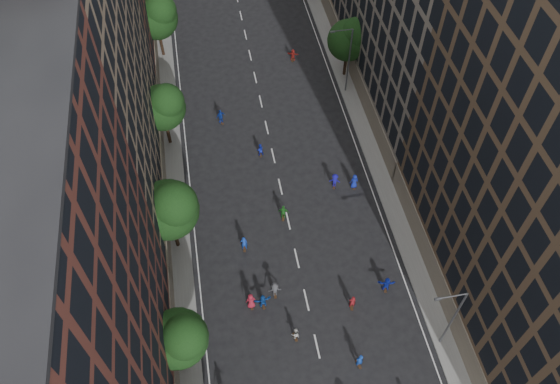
{
  "coord_description": "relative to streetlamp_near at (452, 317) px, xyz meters",
  "views": [
    {
      "loc": [
        -6.44,
        -4.16,
        45.51
      ],
      "look_at": [
        -0.44,
        29.26,
        2.0
      ],
      "focal_mm": 35.0,
      "sensor_mm": 36.0,
      "label": 1
    }
  ],
  "objects": [
    {
      "name": "skater_9",
      "position": [
        -13.12,
        7.05,
        -4.24
      ],
      "size": [
        1.21,
        0.7,
        1.86
      ],
      "primitive_type": "imported",
      "rotation": [
        0.0,
        0.0,
        3.13
      ],
      "color": "#3E3F43",
      "rests_on": "ground"
    },
    {
      "name": "skater_7",
      "position": [
        -6.48,
        4.64,
        -4.29
      ],
      "size": [
        0.68,
        0.48,
        1.75
      ],
      "primitive_type": "imported",
      "rotation": [
        0.0,
        0.0,
        3.05
      ],
      "color": "maroon",
      "rests_on": "ground"
    },
    {
      "name": "ground",
      "position": [
        -10.37,
        28.0,
        -5.17
      ],
      "size": [
        240.0,
        240.0,
        0.0
      ],
      "primitive_type": "plane",
      "color": "black",
      "rests_on": "ground"
    },
    {
      "name": "tree_left_4",
      "position": [
        -21.37,
        43.84,
        0.93
      ],
      "size": [
        5.4,
        5.4,
        9.08
      ],
      "color": "black",
      "rests_on": "ground"
    },
    {
      "name": "skater_11",
      "position": [
        -14.36,
        6.15,
        -4.32
      ],
      "size": [
        1.62,
        0.7,
        1.69
      ],
      "primitive_type": "imported",
      "rotation": [
        0.0,
        0.0,
        3.28
      ],
      "color": "#1448AA",
      "rests_on": "ground"
    },
    {
      "name": "sidewalk_left",
      "position": [
        -22.37,
        35.5,
        -5.09
      ],
      "size": [
        4.0,
        105.0,
        0.15
      ],
      "primitive_type": "cube",
      "color": "slate",
      "rests_on": "ground"
    },
    {
      "name": "tree_left_1",
      "position": [
        -21.39,
        1.86,
        0.38
      ],
      "size": [
        4.8,
        4.8,
        8.21
      ],
      "color": "black",
      "rests_on": "ground"
    },
    {
      "name": "bldg_left_b",
      "position": [
        -29.37,
        23.0,
        11.83
      ],
      "size": [
        14.0,
        26.0,
        34.0
      ],
      "primitive_type": "cube",
      "color": "#7E6952",
      "rests_on": "ground"
    },
    {
      "name": "skater_1",
      "position": [
        -7.26,
        -0.68,
        -4.25
      ],
      "size": [
        0.75,
        0.56,
        1.84
      ],
      "primitive_type": "imported",
      "rotation": [
        0.0,
        0.0,
        3.34
      ],
      "color": "#13399E",
      "rests_on": "ground"
    },
    {
      "name": "sidewalk_right",
      "position": [
        1.63,
        35.5,
        -5.09
      ],
      "size": [
        4.0,
        105.0,
        0.15
      ],
      "primitive_type": "cube",
      "color": "slate",
      "rests_on": "ground"
    },
    {
      "name": "skater_13",
      "position": [
        -15.2,
        12.48,
        -4.23
      ],
      "size": [
        0.73,
        0.52,
        1.88
      ],
      "primitive_type": "imported",
      "rotation": [
        0.0,
        0.0,
        3.04
      ],
      "color": "#163EBA",
      "rests_on": "ground"
    },
    {
      "name": "tree_right_a",
      "position": [
        1.02,
        35.85,
        0.46
      ],
      "size": [
        5.0,
        5.0,
        8.39
      ],
      "color": "black",
      "rests_on": "ground"
    },
    {
      "name": "tree_left_3",
      "position": [
        -21.38,
        27.85,
        0.65
      ],
      "size": [
        5.0,
        5.0,
        8.58
      ],
      "color": "black",
      "rests_on": "ground"
    },
    {
      "name": "skater_5",
      "position": [
        -2.93,
        5.81,
        -4.28
      ],
      "size": [
        1.71,
        0.83,
        1.77
      ],
      "primitive_type": "imported",
      "rotation": [
        0.0,
        0.0,
        2.94
      ],
      "color": "#1528AF",
      "rests_on": "ground"
    },
    {
      "name": "skater_6",
      "position": [
        -15.42,
        6.29,
        -4.2
      ],
      "size": [
        0.98,
        0.67,
        1.93
      ],
      "primitive_type": "imported",
      "rotation": [
        0.0,
        0.0,
        3.2
      ],
      "color": "#A81C2F",
      "rests_on": "ground"
    },
    {
      "name": "skater_16",
      "position": [
        -15.48,
        30.2,
        -4.2
      ],
      "size": [
        1.22,
        0.83,
        1.93
      ],
      "primitive_type": "imported",
      "rotation": [
        0.0,
        0.0,
        3.49
      ],
      "color": "#1434A7",
      "rests_on": "ground"
    },
    {
      "name": "tree_left_2",
      "position": [
        -21.36,
        13.83,
        1.19
      ],
      "size": [
        5.6,
        5.6,
        9.45
      ],
      "color": "black",
      "rests_on": "ground"
    },
    {
      "name": "skater_15",
      "position": [
        -4.7,
        18.56,
        -4.27
      ],
      "size": [
        1.31,
        1.01,
        1.79
      ],
      "primitive_type": "imported",
      "rotation": [
        0.0,
        0.0,
        2.81
      ],
      "color": "#171297",
      "rests_on": "ground"
    },
    {
      "name": "skater_10",
      "position": [
        -10.78,
        15.43,
        -4.22
      ],
      "size": [
        1.2,
        0.76,
        1.91
      ],
      "primitive_type": "imported",
      "rotation": [
        0.0,
        0.0,
        2.85
      ],
      "color": "#237422",
      "rests_on": "ground"
    },
    {
      "name": "skater_8",
      "position": [
        -12.09,
        2.64,
        -4.4
      ],
      "size": [
        0.85,
        0.72,
        1.54
      ],
      "primitive_type": "imported",
      "rotation": [
        0.0,
        0.0,
        3.34
      ],
      "color": "beige",
      "rests_on": "ground"
    },
    {
      "name": "bldg_left_a",
      "position": [
        -29.37,
        -1.0,
        9.83
      ],
      "size": [
        14.0,
        22.0,
        30.0
      ],
      "primitive_type": "cube",
      "color": "#5B2B22",
      "rests_on": "ground"
    },
    {
      "name": "streetlamp_near",
      "position": [
        0.0,
        0.0,
        0.0
      ],
      "size": [
        2.64,
        0.22,
        9.06
      ],
      "color": "#595B60",
      "rests_on": "ground"
    },
    {
      "name": "skater_17",
      "position": [
        -5.03,
        40.0,
        -4.37
      ],
      "size": [
        1.56,
        0.96,
        1.6
      ],
      "primitive_type": "imported",
      "rotation": [
        0.0,
        0.0,
        2.79
      ],
      "color": "#AC211C",
      "rests_on": "ground"
    },
    {
      "name": "skater_12",
      "position": [
        -2.71,
        18.09,
        -4.26
      ],
      "size": [
        0.92,
        0.62,
        1.82
      ],
      "primitive_type": "imported",
      "rotation": [
        0.0,
        0.0,
        3.19
      ],
      "color": "#1425A8",
      "rests_on": "ground"
    },
    {
      "name": "streetlamp_far",
      "position": [
        0.0,
        33.0,
        0.0
      ],
      "size": [
        2.64,
        0.22,
        9.06
      ],
      "color": "#595B60",
      "rests_on": "ground"
    },
    {
      "name": "skater_14",
      "position": [
        -11.78,
        24.39,
        -4.37
      ],
      "size": [
        0.79,
        0.62,
        1.59
      ],
      "primitive_type": "imported",
      "rotation": [
        0.0,
        0.0,
        3.16
      ],
      "color": "#1728BE",
      "rests_on": "ground"
    }
  ]
}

